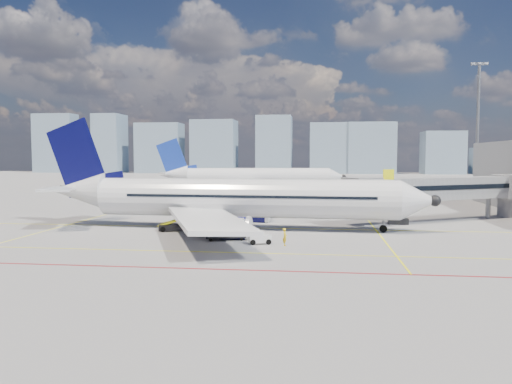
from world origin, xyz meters
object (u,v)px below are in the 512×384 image
main_aircraft (229,199)px  cargo_dolly (226,228)px  second_aircraft (250,177)px  belt_loader (179,225)px  baggage_tug (259,237)px  ramp_worker (285,237)px

main_aircraft → cargo_dolly: main_aircraft is taller
second_aircraft → belt_loader: 57.34m
second_aircraft → baggage_tug: size_ratio=19.35×
second_aircraft → belt_loader: second_aircraft is taller
main_aircraft → belt_loader: bearing=-151.7°
cargo_dolly → belt_loader: belt_loader is taller
main_aircraft → second_aircraft: 55.19m
baggage_tug → ramp_worker: (2.33, -0.56, 0.13)m
baggage_tug → main_aircraft: bearing=99.7°
belt_loader → second_aircraft: bearing=78.5°
belt_loader → main_aircraft: bearing=13.9°
main_aircraft → belt_loader: (-4.82, -2.32, -2.65)m
baggage_tug → cargo_dolly: bearing=135.1°
baggage_tug → belt_loader: (-9.10, 6.66, -0.06)m
baggage_tug → belt_loader: bearing=128.0°
baggage_tug → cargo_dolly: (-3.29, 1.83, 0.46)m
main_aircraft → cargo_dolly: 7.53m
second_aircraft → baggage_tug: second_aircraft is taller
second_aircraft → baggage_tug: bearing=-91.1°
second_aircraft → cargo_dolly: (6.11, -62.11, -2.13)m
main_aircraft → cargo_dolly: bearing=-79.5°
main_aircraft → cargo_dolly: size_ratio=10.88×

